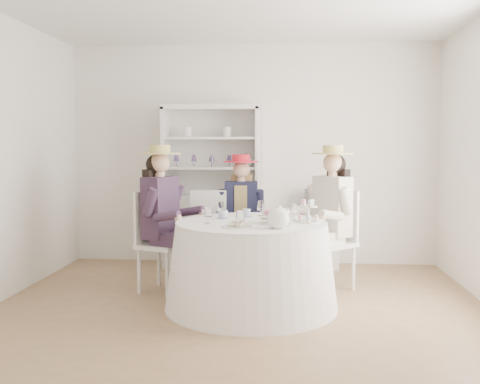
{
  "coord_description": "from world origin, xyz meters",
  "views": [
    {
      "loc": [
        0.39,
        -4.63,
        1.47
      ],
      "look_at": [
        0.0,
        0.1,
        1.05
      ],
      "focal_mm": 40.0,
      "sensor_mm": 36.0,
      "label": 1
    }
  ],
  "objects": [
    {
      "name": "ground",
      "position": [
        0.0,
        0.0,
        0.0
      ],
      "size": [
        4.5,
        4.5,
        0.0
      ],
      "primitive_type": "plane",
      "color": "olive",
      "rests_on": "ground"
    },
    {
      "name": "wall_back",
      "position": [
        0.0,
        2.0,
        1.35
      ],
      "size": [
        4.5,
        0.0,
        4.5
      ],
      "primitive_type": "plane",
      "rotation": [
        1.57,
        0.0,
        0.0
      ],
      "color": "silver",
      "rests_on": "ground"
    },
    {
      "name": "wall_front",
      "position": [
        0.0,
        -2.0,
        1.35
      ],
      "size": [
        4.5,
        0.0,
        4.5
      ],
      "primitive_type": "plane",
      "rotation": [
        -1.57,
        0.0,
        0.0
      ],
      "color": "silver",
      "rests_on": "ground"
    },
    {
      "name": "tea_table",
      "position": [
        0.1,
        0.12,
        0.39
      ],
      "size": [
        1.56,
        1.56,
        0.78
      ],
      "rotation": [
        0.0,
        0.0,
        0.21
      ],
      "color": "white",
      "rests_on": "ground"
    },
    {
      "name": "hutch",
      "position": [
        -0.48,
        1.77,
        0.69
      ],
      "size": [
        1.25,
        0.7,
        1.94
      ],
      "rotation": [
        0.0,
        0.0,
        -0.25
      ],
      "color": "silver",
      "rests_on": "ground"
    },
    {
      "name": "side_table",
      "position": [
        0.78,
        1.75,
        0.33
      ],
      "size": [
        0.52,
        0.52,
        0.67
      ],
      "primitive_type": "cube",
      "rotation": [
        0.0,
        0.0,
        0.26
      ],
      "color": "silver",
      "rests_on": "ground"
    },
    {
      "name": "hatbox",
      "position": [
        0.78,
        1.75,
        0.81
      ],
      "size": [
        0.35,
        0.35,
        0.28
      ],
      "primitive_type": "cylinder",
      "rotation": [
        0.0,
        0.0,
        0.28
      ],
      "color": "black",
      "rests_on": "side_table"
    },
    {
      "name": "guest_left",
      "position": [
        -0.81,
        0.55,
        0.83
      ],
      "size": [
        0.61,
        0.56,
        1.47
      ],
      "rotation": [
        0.0,
        0.0,
        1.18
      ],
      "color": "silver",
      "rests_on": "ground"
    },
    {
      "name": "guest_mid",
      "position": [
        -0.07,
        1.11,
        0.77
      ],
      "size": [
        0.49,
        0.52,
        1.37
      ],
      "rotation": [
        0.0,
        0.0,
        0.03
      ],
      "color": "silver",
      "rests_on": "ground"
    },
    {
      "name": "guest_right",
      "position": [
        0.86,
        0.78,
        0.83
      ],
      "size": [
        0.63,
        0.61,
        1.47
      ],
      "rotation": [
        0.0,
        0.0,
        -0.87
      ],
      "color": "silver",
      "rests_on": "ground"
    },
    {
      "name": "spare_chair",
      "position": [
        -0.42,
        1.13,
        0.53
      ],
      "size": [
        0.43,
        0.43,
        0.98
      ],
      "rotation": [
        0.0,
        0.0,
        3.22
      ],
      "color": "silver",
      "rests_on": "ground"
    },
    {
      "name": "teacup_a",
      "position": [
        -0.17,
        0.26,
        0.82
      ],
      "size": [
        0.1,
        0.1,
        0.08
      ],
      "primitive_type": "imported",
      "rotation": [
        0.0,
        0.0,
        0.04
      ],
      "color": "white",
      "rests_on": "tea_table"
    },
    {
      "name": "teacup_b",
      "position": [
        0.04,
        0.39,
        0.82
      ],
      "size": [
        0.09,
        0.09,
        0.07
      ],
      "primitive_type": "imported",
      "rotation": [
        0.0,
        0.0,
        -0.11
      ],
      "color": "white",
      "rests_on": "tea_table"
    },
    {
      "name": "teacup_c",
      "position": [
        0.3,
        0.33,
        0.82
      ],
      "size": [
        0.12,
        0.12,
        0.07
      ],
      "primitive_type": "imported",
      "rotation": [
        0.0,
        0.0,
        -0.42
      ],
      "color": "white",
      "rests_on": "tea_table"
    },
    {
      "name": "flower_bowl",
      "position": [
        0.32,
        0.06,
        0.81
      ],
      "size": [
        0.27,
        0.27,
        0.05
      ],
      "primitive_type": "imported",
      "rotation": [
        0.0,
        0.0,
        -0.42
      ],
      "color": "white",
      "rests_on": "tea_table"
    },
    {
      "name": "flower_arrangement",
      "position": [
        0.31,
        0.01,
        0.87
      ],
      "size": [
        0.18,
        0.18,
        0.07
      ],
      "rotation": [
        0.0,
        0.0,
        -0.09
      ],
      "color": "#E07087",
      "rests_on": "tea_table"
    },
    {
      "name": "table_teapot",
      "position": [
        0.35,
        -0.25,
        0.87
      ],
      "size": [
        0.27,
        0.19,
        0.2
      ],
      "rotation": [
        0.0,
        0.0,
        0.1
      ],
      "color": "white",
      "rests_on": "tea_table"
    },
    {
      "name": "sandwich_plate",
      "position": [
        0.0,
        -0.23,
        0.8
      ],
      "size": [
        0.25,
        0.25,
        0.06
      ],
      "rotation": [
        0.0,
        0.0,
        0.31
      ],
      "color": "white",
      "rests_on": "tea_table"
    },
    {
      "name": "cupcake_stand",
      "position": [
        0.61,
        0.13,
        0.85
      ],
      "size": [
        0.21,
        0.21,
        0.2
      ],
      "rotation": [
        0.0,
        0.0,
        -0.4
      ],
      "color": "white",
      "rests_on": "tea_table"
    },
    {
      "name": "stemware_set",
      "position": [
        0.1,
        0.12,
        0.86
      ],
      "size": [
        0.84,
        0.87,
        0.15
      ],
      "color": "white",
      "rests_on": "tea_table"
    }
  ]
}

